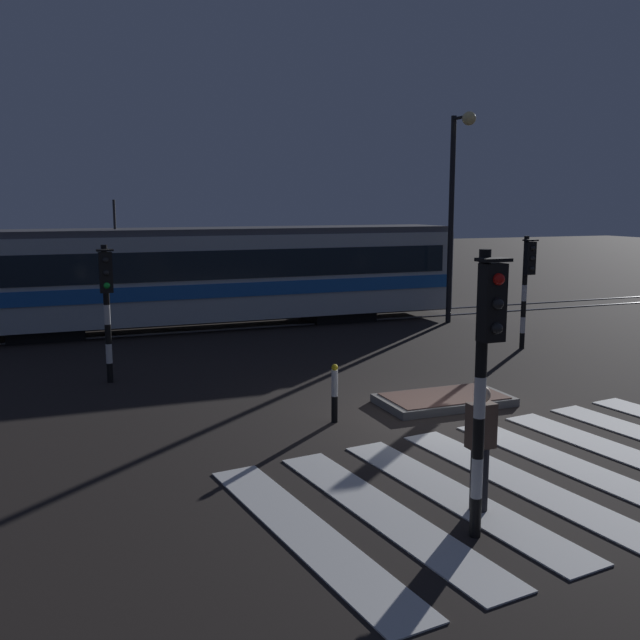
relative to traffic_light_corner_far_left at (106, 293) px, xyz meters
name	(u,v)px	position (x,y,z in m)	size (l,w,h in m)	color
ground_plane	(439,417)	(5.60, -5.00, -2.07)	(120.00, 120.00, 0.00)	black
rail_near	(269,327)	(5.60, 5.84, -2.05)	(80.00, 0.12, 0.03)	#59595E
rail_far	(257,320)	(5.60, 7.28, -2.05)	(80.00, 0.12, 0.03)	#59595E
crosswalk_zebra	(546,474)	(5.60, -8.14, -2.06)	(9.42, 5.85, 0.02)	silver
traffic_island	(444,400)	(6.17, -4.24, -1.98)	(2.64, 1.45, 0.18)	slate
traffic_light_corner_far_left	(106,293)	(0.00, 0.00, 0.00)	(0.36, 0.42, 3.13)	black
traffic_light_corner_far_right	(527,275)	(11.15, -0.24, 0.02)	(0.36, 0.42, 3.16)	black
traffic_light_kerb_mid_left	(486,352)	(3.45, -9.57, 0.26)	(0.36, 0.42, 3.52)	black
street_lamp_trackside_right	(456,192)	(11.61, 4.27, 2.34)	(0.44, 1.21, 6.92)	black
tram	(200,274)	(3.50, 6.56, -0.31)	(17.62, 2.58, 4.15)	#B2BCC1
pedestrian_waiting_at_kerb	(480,448)	(3.90, -8.88, -1.19)	(0.36, 0.24, 1.71)	black
bollard_island_edge	(335,393)	(3.62, -4.56, -1.51)	(0.12, 0.12, 1.11)	black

